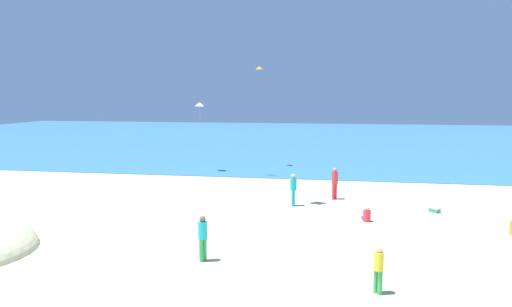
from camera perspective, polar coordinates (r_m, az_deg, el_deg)
The scene contains 10 objects.
ground_plane at distance 21.92m, azimuth 1.95°, elevation -7.35°, with size 120.00×120.00×0.00m, color beige.
ocean_water at distance 59.75m, azimuth 6.82°, elevation 2.02°, with size 120.00×60.00×0.05m, color teal.
cooler_box at distance 23.29m, azimuth 21.85°, elevation -6.70°, with size 0.58×0.57×0.24m.
person_0 at distance 24.48m, azimuth 10.02°, elevation -3.50°, with size 0.48×0.48×1.73m.
person_1 at distance 22.75m, azimuth 4.80°, elevation -4.36°, with size 0.36×0.36×1.65m.
person_2 at distance 13.40m, azimuth 15.38°, elevation -13.73°, with size 0.39×0.39×1.41m.
person_4 at distance 15.39m, azimuth -6.82°, elevation -10.32°, with size 0.42×0.42×1.58m.
person_5 at distance 20.71m, azimuth 13.95°, elevation -7.70°, with size 0.42×0.62×0.71m.
kite_orange at distance 34.77m, azimuth 0.44°, elevation 10.88°, with size 0.60×0.73×1.45m.
kite_white at distance 32.64m, azimuth -7.20°, elevation 6.26°, with size 0.92×0.94×1.27m.
Camera 1 is at (2.77, -11.01, 5.59)m, focal length 31.30 mm.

